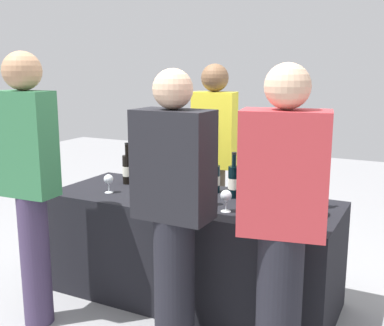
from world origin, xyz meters
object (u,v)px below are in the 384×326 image
object	(u,v)px
guest_0	(30,177)
wine_glass_2	(189,190)
wine_glass_0	(109,180)
wine_glass_4	(226,196)
wine_bottle_0	(127,169)
wine_bottle_1	(183,174)
wine_glass_1	(168,188)
wine_bottle_5	(247,186)
wine_bottle_6	(284,190)
ice_bucket	(297,199)
wine_bottle_2	(192,178)
guest_2	(282,219)
guest_1	(174,206)
wine_bottle_4	(234,181)
wine_glass_5	(266,200)
server_pouring	(214,155)
wine_glass_3	(211,191)
wine_bottle_7	(315,190)
wine_bottle_3	(215,178)

from	to	relation	value
guest_0	wine_glass_2	bearing A→B (deg)	36.62
wine_glass_0	wine_glass_4	xyz separation A→B (m)	(0.94, -0.04, 0.00)
wine_bottle_0	wine_bottle_1	bearing A→B (deg)	7.74
wine_bottle_0	wine_glass_2	bearing A→B (deg)	-19.97
wine_glass_1	wine_bottle_5	bearing A→B (deg)	26.23
wine_bottle_5	wine_glass_4	xyz separation A→B (m)	(-0.04, -0.28, -0.01)
wine_bottle_5	wine_bottle_6	distance (m)	0.25
wine_bottle_0	wine_bottle_5	distance (m)	1.02
wine_glass_4	wine_bottle_1	bearing A→B (deg)	142.92
ice_bucket	wine_glass_4	bearing A→B (deg)	-162.96
ice_bucket	wine_bottle_2	bearing A→B (deg)	165.83
guest_0	guest_2	xyz separation A→B (m)	(1.58, 0.14, -0.08)
wine_glass_2	guest_1	distance (m)	0.54
wine_bottle_0	wine_glass_0	bearing A→B (deg)	-82.92
ice_bucket	guest_0	bearing A→B (deg)	-155.18
wine_glass_2	wine_glass_0	bearing A→B (deg)	-175.66
wine_bottle_2	wine_glass_0	xyz separation A→B (m)	(-0.53, -0.30, -0.01)
wine_bottle_4	wine_bottle_1	bearing A→B (deg)	172.74
wine_glass_5	server_pouring	distance (m)	1.14
wine_glass_2	guest_0	world-z (taller)	guest_0
wine_glass_2	wine_bottle_2	bearing A→B (deg)	112.27
guest_2	guest_1	bearing A→B (deg)	168.23
wine_bottle_5	guest_0	distance (m)	1.42
wine_glass_4	wine_glass_0	bearing A→B (deg)	177.76
ice_bucket	server_pouring	distance (m)	1.18
wine_glass_1	wine_glass_5	size ratio (longest dim) A/B	0.92
wine_bottle_5	wine_glass_2	bearing A→B (deg)	-151.11
wine_glass_0	wine_glass_3	bearing A→B (deg)	4.04
wine_bottle_6	guest_1	distance (m)	0.84
wine_bottle_7	guest_2	bearing A→B (deg)	-89.94
wine_glass_1	wine_glass_3	distance (m)	0.31
wine_glass_3	server_pouring	distance (m)	0.87
wine_glass_3	wine_bottle_1	bearing A→B (deg)	141.45
wine_glass_1	wine_glass_2	xyz separation A→B (m)	(0.14, 0.05, -0.01)
wine_glass_4	wine_glass_5	xyz separation A→B (m)	(0.26, 0.02, 0.01)
wine_bottle_0	wine_bottle_5	size ratio (longest dim) A/B	1.04
wine_bottle_3	wine_glass_1	world-z (taller)	wine_bottle_3
wine_bottle_1	wine_glass_3	world-z (taller)	wine_bottle_1
wine_bottle_3	wine_bottle_1	bearing A→B (deg)	-178.61
server_pouring	wine_glass_3	bearing A→B (deg)	106.62
wine_glass_1	guest_2	size ratio (longest dim) A/B	0.08
wine_glass_1	guest_2	distance (m)	1.05
wine_glass_0	wine_glass_2	xyz separation A→B (m)	(0.64, 0.05, -0.01)
wine_glass_0	ice_bucket	size ratio (longest dim) A/B	0.58
wine_glass_1	server_pouring	world-z (taller)	server_pouring
server_pouring	guest_0	xyz separation A→B (m)	(-0.61, -1.46, 0.05)
wine_bottle_4	ice_bucket	bearing A→B (deg)	-22.37
wine_bottle_1	wine_bottle_4	bearing A→B (deg)	-7.26
wine_bottle_6	guest_1	size ratio (longest dim) A/B	0.18
wine_bottle_2	wine_glass_3	size ratio (longest dim) A/B	2.25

